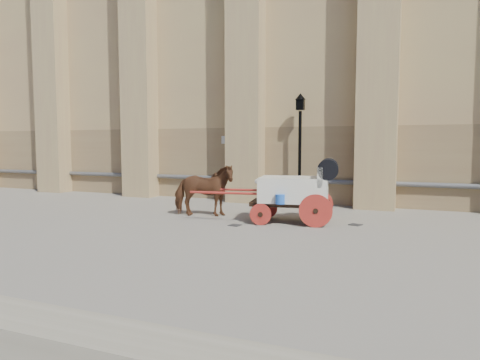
% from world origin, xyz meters
% --- Properties ---
extents(ground, '(90.00, 90.00, 0.00)m').
position_xyz_m(ground, '(0.00, 0.00, 0.00)').
color(ground, slate).
rests_on(ground, ground).
extents(horse, '(2.17, 1.43, 1.68)m').
position_xyz_m(horse, '(-1.00, -0.14, 0.84)').
color(horse, brown).
rests_on(horse, ground).
extents(carriage, '(4.48, 1.83, 1.91)m').
position_xyz_m(carriage, '(2.12, -0.08, 1.03)').
color(carriage, black).
rests_on(carriage, ground).
extents(street_lamp, '(0.40, 0.40, 4.23)m').
position_xyz_m(street_lamp, '(1.24, 3.51, 2.26)').
color(street_lamp, black).
rests_on(street_lamp, ground).
extents(drain_grate_near, '(0.36, 0.36, 0.01)m').
position_xyz_m(drain_grate_near, '(0.53, -1.19, 0.01)').
color(drain_grate_near, black).
rests_on(drain_grate_near, ground).
extents(drain_grate_far, '(0.41, 0.41, 0.01)m').
position_xyz_m(drain_grate_far, '(3.74, 0.17, 0.01)').
color(drain_grate_far, black).
rests_on(drain_grate_far, ground).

